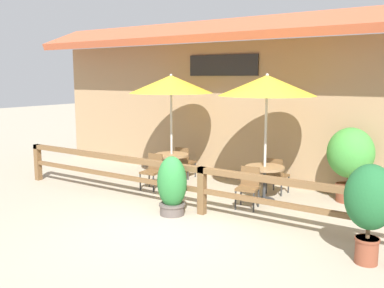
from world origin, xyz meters
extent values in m
plane|color=#9E937F|center=(0.00, 0.00, 0.00)|extent=(60.00, 60.00, 0.00)
cube|color=#997A56|center=(0.00, 4.20, 1.80)|extent=(14.00, 0.40, 3.60)
cube|color=#B25133|center=(0.00, 3.65, 3.88)|extent=(14.28, 1.48, 0.70)
cube|color=black|center=(-1.23, 3.97, 3.00)|extent=(2.02, 0.04, 0.54)
cube|color=brown|center=(0.00, 1.05, 0.89)|extent=(10.40, 0.14, 0.11)
cube|color=brown|center=(0.00, 1.05, 0.47)|extent=(10.40, 0.10, 0.09)
cube|color=brown|center=(-5.13, 1.05, 0.47)|extent=(0.14, 0.14, 0.95)
cube|color=brown|center=(0.00, 1.05, 0.47)|extent=(0.14, 0.14, 0.95)
cylinder|color=#B7B2A8|center=(-1.95, 2.68, 1.18)|extent=(0.06, 0.06, 2.37)
cone|color=yellow|center=(-1.95, 2.68, 2.52)|extent=(2.08, 2.08, 0.44)
sphere|color=#B2ADA3|center=(-1.95, 2.68, 2.74)|extent=(0.07, 0.07, 0.07)
cylinder|color=olive|center=(-1.95, 2.68, 0.74)|extent=(0.86, 0.86, 0.05)
cylinder|color=#333333|center=(-1.95, 2.68, 0.36)|extent=(0.07, 0.07, 0.72)
cylinder|color=#333333|center=(-1.95, 2.68, 0.01)|extent=(0.47, 0.47, 0.03)
cube|color=brown|center=(-2.03, 1.95, 0.42)|extent=(0.46, 0.46, 0.05)
cube|color=brown|center=(-2.05, 2.14, 0.65)|extent=(0.40, 0.07, 0.40)
cylinder|color=#2D2D2D|center=(-2.20, 1.75, 0.20)|extent=(0.04, 0.04, 0.40)
cylinder|color=#2D2D2D|center=(-1.82, 1.78, 0.20)|extent=(0.04, 0.04, 0.40)
cylinder|color=#2D2D2D|center=(-2.24, 2.13, 0.20)|extent=(0.04, 0.04, 0.40)
cylinder|color=#2D2D2D|center=(-1.86, 2.16, 0.20)|extent=(0.04, 0.04, 0.40)
cube|color=brown|center=(-2.02, 3.42, 0.42)|extent=(0.44, 0.44, 0.05)
cube|color=brown|center=(-2.01, 3.23, 0.65)|extent=(0.40, 0.05, 0.40)
cylinder|color=#2D2D2D|center=(-1.84, 3.61, 0.20)|extent=(0.04, 0.04, 0.40)
cylinder|color=#2D2D2D|center=(-2.22, 3.60, 0.20)|extent=(0.04, 0.04, 0.40)
cylinder|color=#2D2D2D|center=(-1.82, 3.23, 0.20)|extent=(0.04, 0.04, 0.40)
cylinder|color=#2D2D2D|center=(-2.20, 3.22, 0.20)|extent=(0.04, 0.04, 0.40)
cylinder|color=#B7B2A8|center=(0.64, 2.60, 1.18)|extent=(0.06, 0.06, 2.37)
cone|color=yellow|center=(0.64, 2.60, 2.52)|extent=(2.08, 2.08, 0.44)
sphere|color=#B2ADA3|center=(0.64, 2.60, 2.74)|extent=(0.07, 0.07, 0.07)
cylinder|color=olive|center=(0.64, 2.60, 0.74)|extent=(0.86, 0.86, 0.05)
cylinder|color=#333333|center=(0.64, 2.60, 0.36)|extent=(0.07, 0.07, 0.72)
cylinder|color=#333333|center=(0.64, 2.60, 0.01)|extent=(0.47, 0.47, 0.03)
cube|color=brown|center=(0.59, 1.87, 0.42)|extent=(0.49, 0.49, 0.05)
cube|color=brown|center=(0.55, 2.06, 0.65)|extent=(0.40, 0.11, 0.40)
cylinder|color=#2D2D2D|center=(0.43, 1.65, 0.20)|extent=(0.04, 0.04, 0.40)
cylinder|color=#2D2D2D|center=(0.81, 1.72, 0.20)|extent=(0.04, 0.04, 0.40)
cylinder|color=#2D2D2D|center=(0.37, 2.02, 0.20)|extent=(0.04, 0.04, 0.40)
cylinder|color=#2D2D2D|center=(0.74, 2.09, 0.20)|extent=(0.04, 0.04, 0.40)
cube|color=brown|center=(0.65, 3.33, 0.42)|extent=(0.44, 0.44, 0.05)
cube|color=brown|center=(0.64, 3.14, 0.65)|extent=(0.40, 0.06, 0.40)
cylinder|color=#2D2D2D|center=(0.85, 3.51, 0.20)|extent=(0.04, 0.04, 0.40)
cylinder|color=#2D2D2D|center=(0.47, 3.53, 0.20)|extent=(0.04, 0.04, 0.40)
cylinder|color=#2D2D2D|center=(0.83, 3.13, 0.20)|extent=(0.04, 0.04, 0.40)
cylinder|color=#2D2D2D|center=(0.45, 3.15, 0.20)|extent=(0.04, 0.04, 0.40)
cylinder|color=brown|center=(3.23, 0.46, 0.20)|extent=(0.33, 0.33, 0.39)
cylinder|color=brown|center=(3.23, 0.46, 0.37)|extent=(0.35, 0.35, 0.04)
cylinder|color=brown|center=(3.23, 0.46, 0.53)|extent=(0.06, 0.06, 0.29)
ellipsoid|color=#1E5B2D|center=(3.23, 0.46, 1.00)|extent=(0.72, 0.65, 0.96)
cylinder|color=#564C47|center=(-0.47, 0.69, 0.11)|extent=(0.48, 0.48, 0.23)
cylinder|color=#564C47|center=(-0.47, 0.69, 0.21)|extent=(0.52, 0.52, 0.04)
ellipsoid|color=#287033|center=(-0.47, 0.69, 0.66)|extent=(0.60, 0.54, 1.03)
cylinder|color=brown|center=(2.20, 3.55, 0.19)|extent=(0.51, 0.51, 0.38)
cylinder|color=brown|center=(2.20, 3.55, 0.36)|extent=(0.56, 0.56, 0.04)
cylinder|color=brown|center=(2.20, 3.55, 0.55)|extent=(0.09, 0.09, 0.33)
ellipsoid|color=#3D8E38|center=(2.20, 3.55, 1.08)|extent=(1.00, 0.90, 1.10)
camera|label=1|loc=(4.39, -5.87, 2.70)|focal=40.00mm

